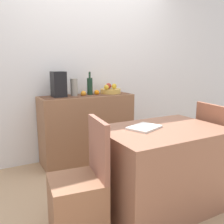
% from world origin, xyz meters
% --- Properties ---
extents(ground_plane, '(6.40, 6.40, 0.02)m').
position_xyz_m(ground_plane, '(0.00, 0.00, -0.01)').
color(ground_plane, tan).
rests_on(ground_plane, ground).
extents(room_wall_rear, '(6.40, 0.06, 2.70)m').
position_xyz_m(room_wall_rear, '(0.00, 1.18, 1.35)').
color(room_wall_rear, white).
rests_on(room_wall_rear, ground).
extents(sideboard_console, '(1.22, 0.42, 0.89)m').
position_xyz_m(sideboard_console, '(-0.13, 0.92, 0.44)').
color(sideboard_console, '#936545').
rests_on(sideboard_console, ground).
extents(table_runner, '(1.15, 0.32, 0.01)m').
position_xyz_m(table_runner, '(-0.13, 0.92, 0.89)').
color(table_runner, brown).
rests_on(table_runner, sideboard_console).
extents(fruit_bowl, '(0.28, 0.28, 0.06)m').
position_xyz_m(fruit_bowl, '(0.23, 0.92, 0.93)').
color(fruit_bowl, gold).
rests_on(fruit_bowl, table_runner).
extents(apple_upper, '(0.08, 0.08, 0.08)m').
position_xyz_m(apple_upper, '(0.21, 0.94, 1.00)').
color(apple_upper, '#AA3427').
rests_on(apple_upper, fruit_bowl).
extents(apple_left, '(0.07, 0.07, 0.07)m').
position_xyz_m(apple_left, '(0.27, 0.90, 0.99)').
color(apple_left, gold).
rests_on(apple_left, fruit_bowl).
extents(apple_right, '(0.06, 0.06, 0.06)m').
position_xyz_m(apple_right, '(0.14, 0.87, 0.99)').
color(apple_right, gold).
rests_on(apple_right, fruit_bowl).
extents(wine_bottle, '(0.07, 0.07, 0.30)m').
position_xyz_m(wine_bottle, '(-0.08, 0.92, 1.01)').
color(wine_bottle, '#183422').
rests_on(wine_bottle, sideboard_console).
extents(coffee_maker, '(0.16, 0.18, 0.31)m').
position_xyz_m(coffee_maker, '(-0.49, 0.92, 1.05)').
color(coffee_maker, black).
rests_on(coffee_maker, sideboard_console).
extents(ceramic_vase, '(0.09, 0.09, 0.22)m').
position_xyz_m(ceramic_vase, '(-0.29, 0.92, 1.00)').
color(ceramic_vase, gray).
rests_on(ceramic_vase, sideboard_console).
extents(orange_loose_mid, '(0.07, 0.07, 0.07)m').
position_xyz_m(orange_loose_mid, '(-0.19, 0.88, 0.92)').
color(orange_loose_mid, orange).
rests_on(orange_loose_mid, sideboard_console).
extents(orange_loose_end, '(0.07, 0.07, 0.07)m').
position_xyz_m(orange_loose_end, '(0.01, 0.90, 0.92)').
color(orange_loose_end, orange).
rests_on(orange_loose_end, sideboard_console).
extents(dining_table, '(1.08, 0.76, 0.74)m').
position_xyz_m(dining_table, '(0.04, -0.41, 0.37)').
color(dining_table, '#93624A').
rests_on(dining_table, ground).
extents(open_book, '(0.34, 0.30, 0.02)m').
position_xyz_m(open_book, '(-0.11, -0.33, 0.75)').
color(open_book, white).
rests_on(open_book, dining_table).
extents(chair_near_window, '(0.45, 0.45, 0.90)m').
position_xyz_m(chair_near_window, '(-0.76, -0.41, 0.27)').
color(chair_near_window, '#956346').
rests_on(chair_near_window, ground).
extents(chair_by_corner, '(0.45, 0.45, 0.90)m').
position_xyz_m(chair_by_corner, '(0.84, -0.41, 0.27)').
color(chair_by_corner, '#A05E4C').
rests_on(chair_by_corner, ground).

